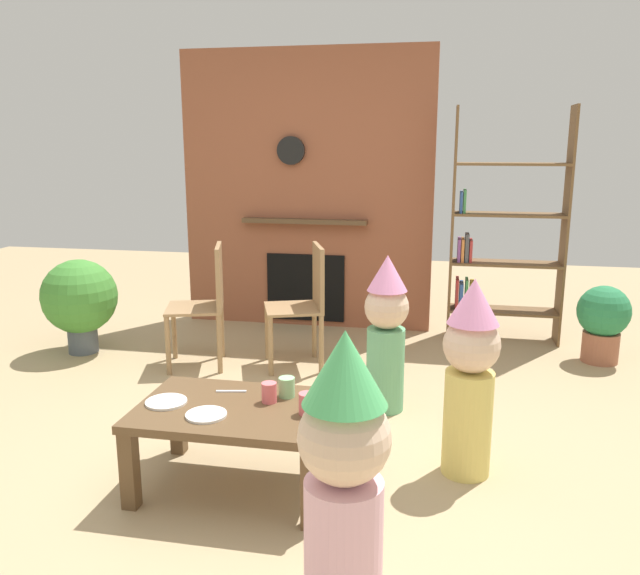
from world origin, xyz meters
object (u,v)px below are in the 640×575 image
potted_plant_tall (603,319)px  potted_plant_short (80,299)px  paper_cup_near_right (287,387)px  paper_plate_rear (206,415)px  birthday_cake_slice (315,389)px  dining_chair_left (207,298)px  dining_chair_middle (306,299)px  child_with_cone_hat (344,483)px  coffee_table (236,420)px  child_in_pink (470,373)px  bookshelf (498,239)px  paper_cup_center (269,392)px  paper_plate_front (166,402)px  child_by_the_chairs (386,330)px

potted_plant_tall → potted_plant_short: bearing=-172.2°
paper_cup_near_right → paper_plate_rear: bearing=-136.4°
birthday_cake_slice → dining_chair_left: 1.77m
paper_plate_rear → dining_chair_middle: 1.86m
child_with_cone_hat → coffee_table: bearing=0.0°
coffee_table → child_in_pink: child_in_pink is taller
bookshelf → potted_plant_tall: bookshelf is taller
coffee_table → birthday_cake_slice: bearing=30.2°
paper_cup_near_right → child_in_pink: child_in_pink is taller
child_in_pink → potted_plant_short: child_in_pink is taller
child_with_cone_hat → dining_chair_middle: bearing=-22.3°
bookshelf → coffee_table: bearing=-117.2°
paper_cup_center → child_with_cone_hat: child_with_cone_hat is taller
paper_cup_near_right → dining_chair_left: size_ratio=0.11×
paper_plate_rear → child_in_pink: bearing=22.0°
potted_plant_tall → paper_plate_rear: bearing=-133.1°
coffee_table → dining_chair_middle: 1.74m
bookshelf → paper_plate_front: (-1.70, -2.70, -0.43)m
dining_chair_left → child_in_pink: bearing=128.5°
child_in_pink → dining_chair_left: 2.21m
paper_plate_rear → birthday_cake_slice: bearing=37.2°
coffee_table → child_in_pink: size_ratio=0.92×
child_in_pink → potted_plant_tall: (1.04, 1.89, -0.19)m
paper_cup_near_right → paper_plate_front: bearing=-161.0°
child_by_the_chairs → potted_plant_tall: 1.93m
coffee_table → dining_chair_left: size_ratio=1.02×
paper_cup_near_right → potted_plant_short: size_ratio=0.13×
potted_plant_tall → coffee_table: bearing=-133.5°
child_in_pink → coffee_table: bearing=-0.0°
paper_plate_rear → potted_plant_short: (-1.73, 1.83, 0.02)m
paper_cup_center → dining_chair_middle: bearing=96.2°
paper_plate_front → birthday_cake_slice: 0.71m
paper_plate_rear → dining_chair_left: size_ratio=0.21×
bookshelf → child_with_cone_hat: 3.61m
dining_chair_left → coffee_table: bearing=98.0°
paper_plate_rear → potted_plant_short: size_ratio=0.25×
child_with_cone_hat → potted_plant_short: (-2.47, 2.55, -0.13)m
coffee_table → dining_chair_middle: bearing=91.2°
dining_chair_middle → potted_plant_short: (-1.79, -0.03, -0.08)m
potted_plant_short → child_with_cone_hat: bearing=-45.9°
child_in_pink → potted_plant_short: bearing=-42.6°
coffee_table → child_by_the_chairs: child_by_the_chairs is taller
birthday_cake_slice → potted_plant_tall: size_ratio=0.17×
child_with_cone_hat → dining_chair_left: (-1.39, 2.45, -0.05)m
birthday_cake_slice → potted_plant_short: (-2.17, 1.50, -0.01)m
paper_plate_front → dining_chair_left: (-0.41, 1.63, 0.09)m
bookshelf → coffee_table: size_ratio=2.07×
paper_plate_front → dining_chair_left: size_ratio=0.22×
paper_cup_near_right → potted_plant_short: potted_plant_short is taller
paper_cup_near_right → potted_plant_short: bearing=142.9°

